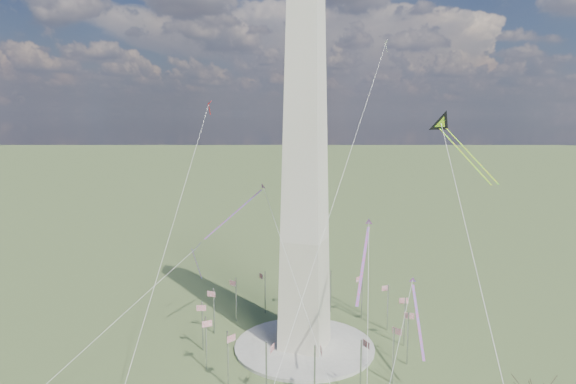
% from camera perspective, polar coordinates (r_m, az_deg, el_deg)
% --- Properties ---
extents(ground, '(2000.00, 2000.00, 0.00)m').
position_cam_1_polar(ground, '(138.45, 1.83, -16.92)').
color(ground, '#45592C').
rests_on(ground, ground).
extents(plaza, '(36.00, 36.00, 0.80)m').
position_cam_1_polar(plaza, '(138.28, 1.83, -16.77)').
color(plaza, '#ACAA9E').
rests_on(plaza, ground).
extents(washington_monument, '(15.56, 15.56, 100.00)m').
position_cam_1_polar(washington_monument, '(125.44, 1.93, 3.25)').
color(washington_monument, beige).
rests_on(washington_monument, plaza).
extents(flagpole_ring, '(54.40, 54.40, 13.00)m').
position_cam_1_polar(flagpole_ring, '(135.47, 1.84, -14.15)').
color(flagpole_ring, '#B0B2B6').
rests_on(flagpole_ring, ground).
extents(kite_delta_black, '(17.65, 17.42, 16.64)m').
position_cam_1_polar(kite_delta_black, '(134.35, 16.95, 6.93)').
color(kite_delta_black, black).
rests_on(kite_delta_black, ground).
extents(kite_diamond_purple, '(1.96, 3.49, 10.91)m').
position_cam_1_polar(kite_diamond_purple, '(145.94, -10.14, -6.51)').
color(kite_diamond_purple, navy).
rests_on(kite_diamond_purple, ground).
extents(kite_streamer_left, '(2.94, 20.20, 13.87)m').
position_cam_1_polar(kite_streamer_left, '(113.91, 8.55, -6.44)').
color(kite_streamer_left, '#FE284D').
rests_on(kite_streamer_left, ground).
extents(kite_streamer_mid, '(10.78, 16.04, 12.56)m').
position_cam_1_polar(kite_streamer_mid, '(133.61, -5.10, -1.54)').
color(kite_streamer_mid, '#FE284D').
rests_on(kite_streamer_mid, ground).
extents(kite_streamer_right, '(5.93, 18.35, 12.84)m').
position_cam_1_polar(kite_streamer_right, '(126.85, 14.08, -12.41)').
color(kite_streamer_right, '#FE284D').
rests_on(kite_streamer_right, ground).
extents(kite_small_red, '(1.76, 1.55, 4.62)m').
position_cam_1_polar(kite_small_red, '(170.91, -8.75, 9.58)').
color(kite_small_red, red).
rests_on(kite_small_red, ground).
extents(kite_small_white, '(1.18, 1.80, 3.91)m').
position_cam_1_polar(kite_small_white, '(171.25, 10.87, 15.91)').
color(kite_small_white, silver).
rests_on(kite_small_white, ground).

